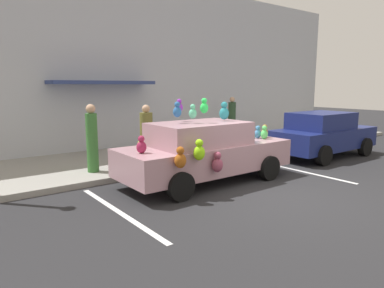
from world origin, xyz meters
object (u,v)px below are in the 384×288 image
object	(u,v)px
teddy_bear_on_sidewalk	(227,144)
pedestrian_walking_past	(92,140)
parked_sedan_behind	(323,134)
pedestrian_by_lamp	(146,136)
pedestrian_near_shopfront	(232,120)
plush_covered_car	(205,151)

from	to	relation	value
teddy_bear_on_sidewalk	pedestrian_walking_past	bearing A→B (deg)	174.80
parked_sedan_behind	pedestrian_walking_past	distance (m)	7.70
pedestrian_walking_past	pedestrian_by_lamp	xyz separation A→B (m)	(1.70, 0.08, -0.07)
teddy_bear_on_sidewalk	pedestrian_near_shopfront	world-z (taller)	pedestrian_near_shopfront
parked_sedan_behind	pedestrian_near_shopfront	distance (m)	3.86
plush_covered_car	pedestrian_near_shopfront	xyz separation A→B (m)	(4.58, 3.84, 0.21)
teddy_bear_on_sidewalk	pedestrian_by_lamp	size ratio (longest dim) A/B	0.45
parked_sedan_behind	pedestrian_by_lamp	distance (m)	6.11
teddy_bear_on_sidewalk	pedestrian_near_shopfront	bearing A→B (deg)	43.65
teddy_bear_on_sidewalk	pedestrian_walking_past	xyz separation A→B (m)	(-4.51, 0.41, 0.51)
pedestrian_by_lamp	pedestrian_near_shopfront	bearing A→B (deg)	17.60
pedestrian_near_shopfront	pedestrian_by_lamp	xyz separation A→B (m)	(-4.98, -1.58, -0.06)
plush_covered_car	pedestrian_walking_past	xyz separation A→B (m)	(-2.10, 2.18, 0.21)
plush_covered_car	pedestrian_near_shopfront	world-z (taller)	plush_covered_car
pedestrian_walking_past	teddy_bear_on_sidewalk	bearing A→B (deg)	-5.20
plush_covered_car	teddy_bear_on_sidewalk	distance (m)	3.01
plush_covered_car	pedestrian_walking_past	distance (m)	3.03
parked_sedan_behind	pedestrian_walking_past	size ratio (longest dim) A/B	2.25
pedestrian_near_shopfront	pedestrian_by_lamp	bearing A→B (deg)	-162.40
plush_covered_car	pedestrian_walking_past	size ratio (longest dim) A/B	2.52
parked_sedan_behind	teddy_bear_on_sidewalk	size ratio (longest dim) A/B	5.23
pedestrian_walking_past	pedestrian_by_lamp	bearing A→B (deg)	2.78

